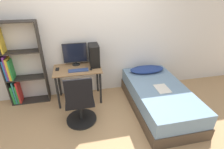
# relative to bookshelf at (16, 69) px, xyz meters

# --- Properties ---
(ground_plane) EXTENTS (14.00, 14.00, 0.00)m
(ground_plane) POSITION_rel_bookshelf_xyz_m (1.56, -1.33, -0.77)
(ground_plane) COLOR tan
(wall_back) EXTENTS (8.00, 0.05, 2.50)m
(wall_back) POSITION_rel_bookshelf_xyz_m (1.56, 0.15, 0.48)
(wall_back) COLOR silver
(wall_back) RESTS_ON ground_plane
(desk) EXTENTS (0.94, 0.57, 0.75)m
(desk) POSITION_rel_bookshelf_xyz_m (1.17, -0.16, -0.15)
(desk) COLOR #997047
(desk) RESTS_ON ground_plane
(bookshelf) EXTENTS (0.75, 0.25, 1.68)m
(bookshelf) POSITION_rel_bookshelf_xyz_m (0.00, 0.00, 0.00)
(bookshelf) COLOR #2D2823
(bookshelf) RESTS_ON ground_plane
(office_chair) EXTENTS (0.56, 0.56, 0.99)m
(office_chair) POSITION_rel_bookshelf_xyz_m (1.16, -0.90, -0.39)
(office_chair) COLOR black
(office_chair) RESTS_ON ground_plane
(bed) EXTENTS (1.02, 1.89, 0.50)m
(bed) POSITION_rel_bookshelf_xyz_m (2.69, -0.82, -0.52)
(bed) COLOR #4C3D2D
(bed) RESTS_ON ground_plane
(pillow) EXTENTS (0.78, 0.36, 0.11)m
(pillow) POSITION_rel_bookshelf_xyz_m (2.69, -0.14, -0.21)
(pillow) COLOR navy
(pillow) RESTS_ON bed
(magazine) EXTENTS (0.24, 0.32, 0.01)m
(magazine) POSITION_rel_bookshelf_xyz_m (2.70, -0.88, -0.26)
(magazine) COLOR silver
(magazine) RESTS_ON bed
(monitor) EXTENTS (0.48, 0.16, 0.46)m
(monitor) POSITION_rel_bookshelf_xyz_m (1.15, 0.03, 0.22)
(monitor) COLOR black
(monitor) RESTS_ON desk
(keyboard) EXTENTS (0.39, 0.13, 0.02)m
(keyboard) POSITION_rel_bookshelf_xyz_m (1.19, -0.28, -0.01)
(keyboard) COLOR #33477A
(keyboard) RESTS_ON desk
(pc_tower) EXTENTS (0.19, 0.35, 0.44)m
(pc_tower) POSITION_rel_bookshelf_xyz_m (1.53, -0.07, 0.20)
(pc_tower) COLOR black
(pc_tower) RESTS_ON desk
(mouse) EXTENTS (0.06, 0.09, 0.02)m
(mouse) POSITION_rel_bookshelf_xyz_m (1.43, -0.28, -0.01)
(mouse) COLOR black
(mouse) RESTS_ON desk
(phone) EXTENTS (0.07, 0.14, 0.01)m
(phone) POSITION_rel_bookshelf_xyz_m (0.78, -0.12, -0.02)
(phone) COLOR black
(phone) RESTS_ON desk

